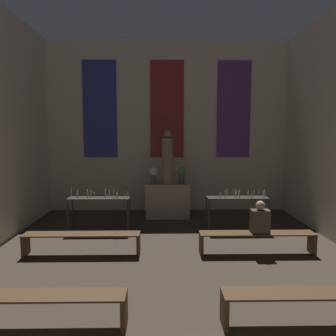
# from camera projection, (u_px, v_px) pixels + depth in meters

# --- Properties ---
(wall_back) EXTENTS (7.55, 0.16, 5.23)m
(wall_back) POSITION_uv_depth(u_px,v_px,m) (167.00, 126.00, 10.12)
(wall_back) COLOR beige
(wall_back) RESTS_ON ground_plane
(altar) EXTENTS (1.24, 0.58, 0.98)m
(altar) POSITION_uv_depth(u_px,v_px,m) (168.00, 200.00, 9.40)
(altar) COLOR #ADA38E
(altar) RESTS_ON ground_plane
(statue) EXTENTS (0.33, 0.33, 1.52)m
(statue) POSITION_uv_depth(u_px,v_px,m) (168.00, 159.00, 9.28)
(statue) COLOR gray
(statue) RESTS_ON altar
(flower_vase_left) EXTENTS (0.25, 0.25, 0.48)m
(flower_vase_left) POSITION_uv_depth(u_px,v_px,m) (153.00, 173.00, 9.31)
(flower_vase_left) COLOR #4C5666
(flower_vase_left) RESTS_ON altar
(flower_vase_right) EXTENTS (0.25, 0.25, 0.48)m
(flower_vase_right) POSITION_uv_depth(u_px,v_px,m) (182.00, 173.00, 9.33)
(flower_vase_right) COLOR #4C5666
(flower_vase_right) RESTS_ON altar
(candle_rack_left) EXTENTS (1.50, 0.50, 1.05)m
(candle_rack_left) POSITION_uv_depth(u_px,v_px,m) (99.00, 201.00, 8.04)
(candle_rack_left) COLOR #332D28
(candle_rack_left) RESTS_ON ground_plane
(candle_rack_right) EXTENTS (1.50, 0.50, 1.03)m
(candle_rack_right) POSITION_uv_depth(u_px,v_px,m) (237.00, 201.00, 8.10)
(candle_rack_right) COLOR #332D28
(candle_rack_right) RESTS_ON ground_plane
(pew_second_left) EXTENTS (2.30, 0.36, 0.44)m
(pew_second_left) POSITION_uv_depth(u_px,v_px,m) (33.00, 303.00, 4.04)
(pew_second_left) COLOR #4C331E
(pew_second_left) RESTS_ON ground_plane
(pew_second_right) EXTENTS (2.30, 0.36, 0.44)m
(pew_second_right) POSITION_uv_depth(u_px,v_px,m) (313.00, 300.00, 4.10)
(pew_second_right) COLOR #4C331E
(pew_second_right) RESTS_ON ground_plane
(pew_back_left) EXTENTS (2.30, 0.36, 0.44)m
(pew_back_left) POSITION_uv_depth(u_px,v_px,m) (82.00, 239.00, 6.50)
(pew_back_left) COLOR #4C331E
(pew_back_left) RESTS_ON ground_plane
(pew_back_right) EXTENTS (2.30, 0.36, 0.44)m
(pew_back_right) POSITION_uv_depth(u_px,v_px,m) (257.00, 238.00, 6.56)
(pew_back_right) COLOR #4C331E
(pew_back_right) RESTS_ON ground_plane
(person_seated) EXTENTS (0.36, 0.24, 0.65)m
(person_seated) POSITION_uv_depth(u_px,v_px,m) (260.00, 219.00, 6.52)
(person_seated) COLOR #4C4238
(person_seated) RESTS_ON pew_back_right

